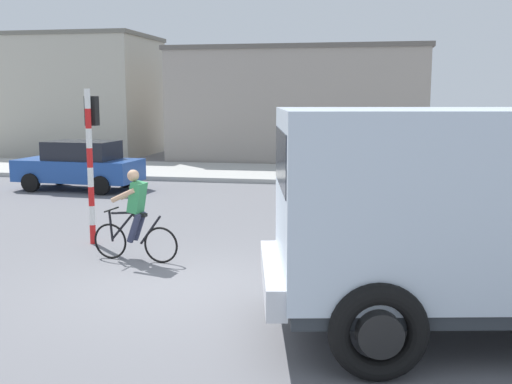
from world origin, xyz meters
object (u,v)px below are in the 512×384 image
(pedestrian_near_kerb, at_px, (410,171))
(car_red_near, at_px, (80,165))
(traffic_light_pole, at_px, (91,144))
(car_white_mid, at_px, (482,172))
(cyclist, at_px, (135,216))
(truck_foreground, at_px, (485,208))

(pedestrian_near_kerb, bearing_deg, car_red_near, -179.14)
(traffic_light_pole, xyz_separation_m, car_white_mid, (8.86, 7.29, -1.25))
(cyclist, bearing_deg, pedestrian_near_kerb, 56.84)
(cyclist, relative_size, pedestrian_near_kerb, 1.06)
(car_white_mid, bearing_deg, car_red_near, -178.13)
(truck_foreground, height_order, cyclist, truck_foreground)
(traffic_light_pole, bearing_deg, truck_foreground, -28.28)
(truck_foreground, distance_m, cyclist, 6.33)
(traffic_light_pole, bearing_deg, cyclist, -40.85)
(truck_foreground, relative_size, pedestrian_near_kerb, 3.58)
(truck_foreground, relative_size, car_red_near, 1.41)
(pedestrian_near_kerb, bearing_deg, cyclist, -123.16)
(truck_foreground, bearing_deg, traffic_light_pole, 151.72)
(pedestrian_near_kerb, bearing_deg, truck_foreground, -88.32)
(car_white_mid, xyz_separation_m, pedestrian_near_kerb, (-2.07, -0.25, 0.03))
(cyclist, xyz_separation_m, car_red_near, (-5.15, 8.10, -0.05))
(car_red_near, bearing_deg, cyclist, -57.55)
(cyclist, distance_m, pedestrian_near_kerb, 9.86)
(truck_foreground, bearing_deg, car_white_mid, 81.07)
(car_red_near, relative_size, car_white_mid, 0.98)
(car_white_mid, height_order, pedestrian_near_kerb, pedestrian_near_kerb)
(truck_foreground, relative_size, car_white_mid, 1.38)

